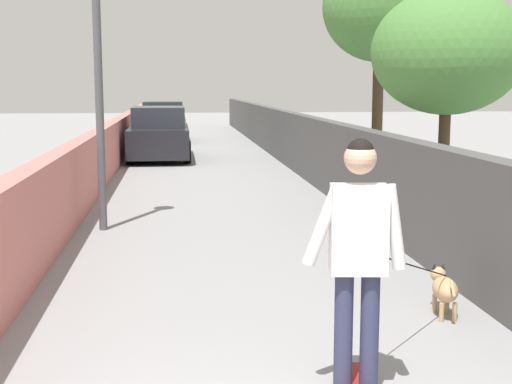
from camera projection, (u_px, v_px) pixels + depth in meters
ground_plane at (206, 174)px, 17.29m from camera, size 80.00×80.00×0.00m
wall_left at (98, 159)px, 14.97m from camera, size 48.00×0.30×1.23m
fence_right at (317, 151)px, 15.48m from camera, size 48.00×0.30×1.45m
tree_right_near at (380, 8)px, 16.16m from camera, size 2.64×2.64×5.21m
tree_right_mid at (447, 53)px, 10.89m from camera, size 2.35×2.35×3.63m
lamp_post at (96, 15)px, 10.16m from camera, size 0.36×0.36×4.66m
person_skateboarder at (358, 244)px, 4.77m from camera, size 0.26×0.72×1.72m
dog at (444, 288)px, 6.60m from camera, size 1.92×1.40×1.06m
car_near at (159, 135)px, 20.76m from camera, size 4.20×1.80×1.54m
car_far at (163, 123)px, 27.57m from camera, size 4.06×1.80×1.54m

